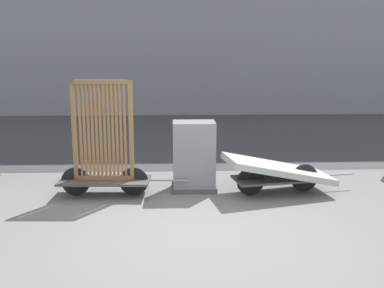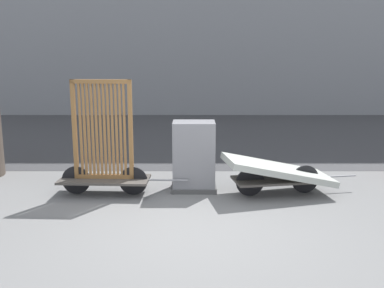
# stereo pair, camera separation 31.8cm
# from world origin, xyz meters

# --- Properties ---
(ground_plane) EXTENTS (60.00, 60.00, 0.00)m
(ground_plane) POSITION_xyz_m (0.00, 0.00, 0.00)
(ground_plane) COLOR slate
(road_strip) EXTENTS (56.00, 8.56, 0.01)m
(road_strip) POSITION_xyz_m (0.00, 7.58, 0.00)
(road_strip) COLOR #424244
(road_strip) RESTS_ON ground_plane
(bike_cart_with_bedframe) EXTENTS (2.29, 0.72, 2.03)m
(bike_cart_with_bedframe) POSITION_xyz_m (-1.53, 1.73, 0.72)
(bike_cart_with_bedframe) COLOR #4C4742
(bike_cart_with_bedframe) RESTS_ON ground_plane
(bike_cart_with_mattress) EXTENTS (2.48, 1.23, 0.71)m
(bike_cart_with_mattress) POSITION_xyz_m (1.54, 1.73, 0.41)
(bike_cart_with_mattress) COLOR #4C4742
(bike_cart_with_mattress) RESTS_ON ground_plane
(utility_cabinet) EXTENTS (0.82, 0.60, 1.27)m
(utility_cabinet) POSITION_xyz_m (0.05, 2.00, 0.59)
(utility_cabinet) COLOR #4C4C4C
(utility_cabinet) RESTS_ON ground_plane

